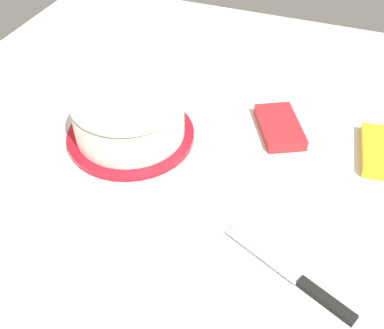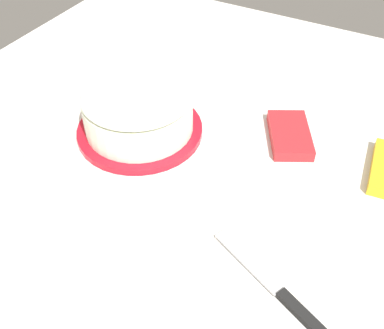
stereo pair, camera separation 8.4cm
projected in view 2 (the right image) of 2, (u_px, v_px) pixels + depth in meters
ground_plane at (225, 207)px, 0.81m from camera, size 1.54×1.54×0.00m
frosted_cake at (138, 112)px, 0.92m from camera, size 0.26×0.26×0.11m
spreading_knife at (280, 292)px, 0.68m from camera, size 0.11×0.22×0.01m
candy_box_upper at (290, 135)px, 0.93m from camera, size 0.16×0.13×0.02m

